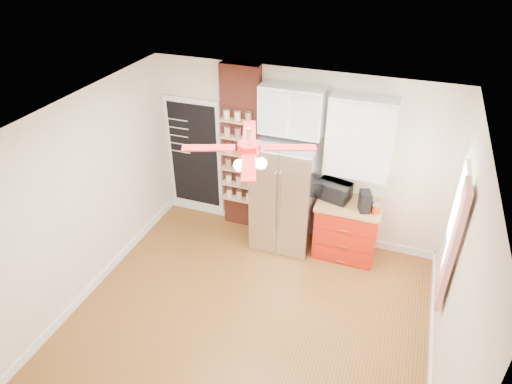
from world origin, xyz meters
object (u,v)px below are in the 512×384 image
(ceiling_fan, at_px, (249,148))
(pantry_jar_oats, at_px, (229,148))
(coffee_maker, at_px, (365,201))
(canister_left, at_px, (376,209))
(red_cabinet, at_px, (347,229))
(toaster_oven, at_px, (334,191))
(fridge, at_px, (285,195))

(ceiling_fan, bearing_deg, pantry_jar_oats, 119.29)
(coffee_maker, distance_m, pantry_jar_oats, 2.17)
(canister_left, height_order, pantry_jar_oats, pantry_jar_oats)
(ceiling_fan, xyz_separation_m, pantry_jar_oats, (-1.00, 1.78, -0.99))
(ceiling_fan, height_order, canister_left, ceiling_fan)
(red_cabinet, distance_m, pantry_jar_oats, 2.16)
(toaster_oven, bearing_deg, red_cabinet, -0.74)
(red_cabinet, distance_m, coffee_maker, 0.64)
(fridge, distance_m, toaster_oven, 0.73)
(red_cabinet, bearing_deg, canister_left, -17.87)
(fridge, bearing_deg, pantry_jar_oats, 171.12)
(fridge, bearing_deg, toaster_oven, 9.74)
(red_cabinet, height_order, coffee_maker, coffee_maker)
(coffee_maker, distance_m, canister_left, 0.19)
(toaster_oven, xyz_separation_m, coffee_maker, (0.47, -0.17, 0.02))
(red_cabinet, distance_m, ceiling_fan, 2.75)
(red_cabinet, height_order, canister_left, canister_left)
(canister_left, xyz_separation_m, pantry_jar_oats, (-2.29, 0.22, 0.47))
(coffee_maker, bearing_deg, canister_left, -27.35)
(red_cabinet, distance_m, toaster_oven, 0.64)
(coffee_maker, bearing_deg, red_cabinet, 135.37)
(pantry_jar_oats, bearing_deg, red_cabinet, -2.92)
(pantry_jar_oats, bearing_deg, canister_left, -5.43)
(toaster_oven, bearing_deg, canister_left, -2.45)
(fridge, distance_m, ceiling_fan, 2.25)
(red_cabinet, bearing_deg, pantry_jar_oats, 177.08)
(canister_left, bearing_deg, ceiling_fan, -129.58)
(toaster_oven, relative_size, coffee_maker, 1.57)
(toaster_oven, relative_size, pantry_jar_oats, 3.80)
(fridge, bearing_deg, canister_left, -2.96)
(fridge, xyz_separation_m, canister_left, (1.34, -0.07, 0.09))
(fridge, height_order, ceiling_fan, ceiling_fan)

